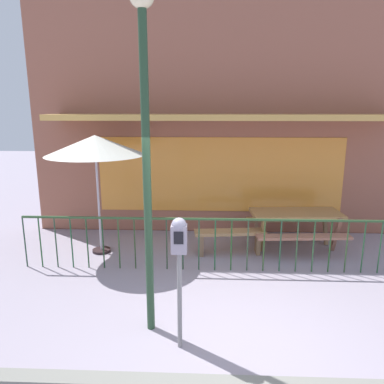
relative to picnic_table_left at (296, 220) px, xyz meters
name	(u,v)px	position (x,y,z in m)	size (l,w,h in m)	color
ground	(230,343)	(-1.52, -3.19, -0.61)	(40.00, 40.00, 0.00)	gray
pub_storefront	(221,103)	(-1.52, 1.21, 2.34)	(8.51, 1.49, 5.95)	#542E28
patio_fence_front	(223,235)	(-1.52, -1.13, 0.05)	(7.17, 0.04, 0.97)	#2B4C29
picnic_table_left	(296,220)	(0.00, 0.00, 0.00)	(1.88, 1.47, 0.79)	#A37745
patio_umbrella	(95,146)	(-3.94, -0.37, 1.52)	(1.88, 1.88, 2.34)	black
patio_bench	(230,237)	(-1.35, -0.37, -0.26)	(1.43, 0.47, 0.48)	#A27A50
parking_meter_near	(179,249)	(-2.13, -3.28, 0.65)	(0.18, 0.17, 1.64)	gray
street_lamp	(145,121)	(-2.54, -2.91, 2.08)	(0.28, 0.28, 4.15)	#25422A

